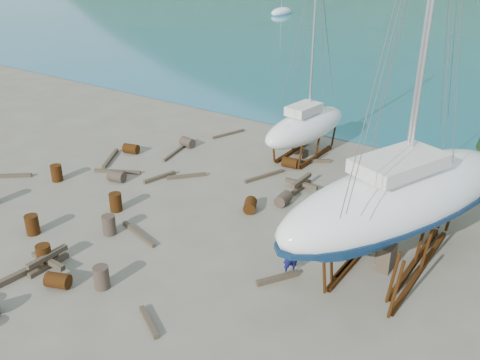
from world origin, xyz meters
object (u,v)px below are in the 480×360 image
Objects in this scene: large_sailboat_far at (397,197)px; small_sailboat_shore at (306,126)px; worker at (291,254)px; large_sailboat_near at (400,196)px.

large_sailboat_far is 1.48× the size of small_sailboat_shore.
large_sailboat_far is 4.63m from worker.
large_sailboat_far is at bearing 140.06° from large_sailboat_near.
small_sailboat_shore is at bearing 58.72° from worker.
worker is at bearing -112.89° from large_sailboat_near.
small_sailboat_shore is 6.06× the size of worker.
small_sailboat_shore is 11.99m from worker.
large_sailboat_far reaches higher than worker.
large_sailboat_far reaches higher than small_sailboat_shore.
large_sailboat_near is 0.53m from large_sailboat_far.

